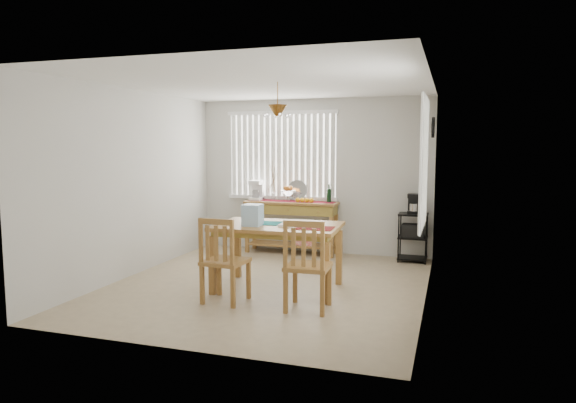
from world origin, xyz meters
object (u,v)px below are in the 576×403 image
(wire_cart, at_px, (413,233))
(chair_left, at_px, (224,261))
(dining_table, at_px, (278,232))
(cart_items, at_px, (414,204))
(sideboard, at_px, (292,214))
(chair_right, at_px, (307,266))

(wire_cart, distance_m, chair_left, 3.45)
(dining_table, bearing_deg, wire_cart, 54.61)
(wire_cart, xyz_separation_m, cart_items, (0.00, 0.01, 0.45))
(sideboard, distance_m, dining_table, 2.20)
(sideboard, bearing_deg, wire_cart, -0.26)
(sideboard, xyz_separation_m, dining_table, (0.48, -2.14, 0.07))
(chair_right, bearing_deg, cart_items, 71.95)
(cart_items, height_order, chair_left, cart_items)
(sideboard, height_order, chair_left, chair_left)
(wire_cart, relative_size, dining_table, 0.48)
(sideboard, bearing_deg, chair_right, -69.45)
(chair_right, bearing_deg, chair_left, -179.42)
(sideboard, relative_size, chair_left, 1.56)
(chair_left, bearing_deg, dining_table, 59.88)
(cart_items, bearing_deg, chair_right, -108.05)
(sideboard, relative_size, wire_cart, 2.06)
(dining_table, distance_m, chair_right, 0.95)
(chair_right, bearing_deg, dining_table, 129.41)
(sideboard, distance_m, chair_left, 2.87)
(wire_cart, height_order, dining_table, dining_table)
(sideboard, relative_size, cart_items, 5.00)
(cart_items, distance_m, dining_table, 2.63)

